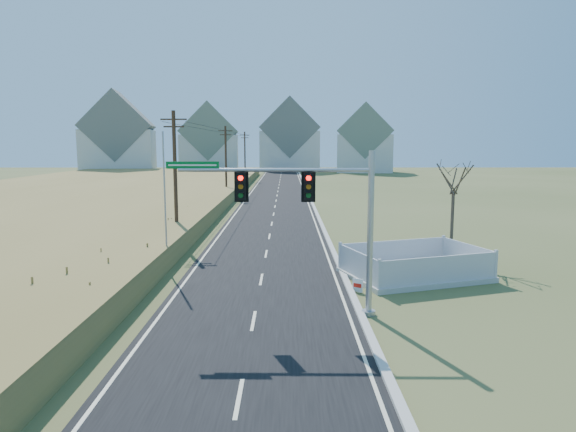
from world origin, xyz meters
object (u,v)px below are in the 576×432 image
Objects in this scene: traffic_signal_mast at (323,214)px; fence_enclosure at (414,272)px; bare_tree at (454,176)px; open_sign at (358,285)px; flagpole at (165,215)px.

fence_enclosure is (5.08, 5.79, -3.75)m from traffic_signal_mast.
bare_tree is at bearing 33.24° from fence_enclosure.
fence_enclosure is 6.77m from bare_tree.
traffic_signal_mast is at bearing -130.14° from bare_tree.
fence_enclosure is at bearing 74.60° from open_sign.
fence_enclosure reaches higher than open_sign.
open_sign is (-3.26, -2.70, 0.04)m from fence_enclosure.
fence_enclosure is at bearing 49.44° from traffic_signal_mast.
traffic_signal_mast is 10.95m from flagpole.
bare_tree reaches higher than fence_enclosure.
open_sign is at bearing 60.13° from traffic_signal_mast.
traffic_signal_mast reaches higher than bare_tree.
bare_tree is at bearing 50.60° from traffic_signal_mast.
flagpole reaches higher than bare_tree.
traffic_signal_mast is 1.33× the size of bare_tree.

